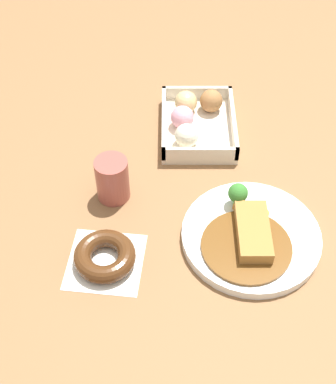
{
  "coord_description": "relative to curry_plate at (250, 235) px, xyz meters",
  "views": [
    {
      "loc": [
        0.69,
        -0.13,
        0.78
      ],
      "look_at": [
        0.02,
        -0.13,
        0.03
      ],
      "focal_mm": 51.11,
      "sensor_mm": 36.0,
      "label": 1
    }
  ],
  "objects": [
    {
      "name": "coffee_mug",
      "position": [
        -0.11,
        -0.25,
        0.03
      ],
      "size": [
        0.06,
        0.06,
        0.09
      ],
      "primitive_type": "cylinder",
      "color": "#9E4C42",
      "rests_on": "ground_plane"
    },
    {
      "name": "chocolate_ring_donut",
      "position": [
        0.05,
        -0.25,
        0.0
      ],
      "size": [
        0.14,
        0.14,
        0.03
      ],
      "color": "white",
      "rests_on": "ground_plane"
    },
    {
      "name": "curry_plate",
      "position": [
        0.0,
        0.0,
        0.0
      ],
      "size": [
        0.25,
        0.25,
        0.07
      ],
      "color": "white",
      "rests_on": "ground_plane"
    },
    {
      "name": "ground_plane",
      "position": [
        -0.11,
        -0.02,
        -0.01
      ],
      "size": [
        1.6,
        1.6,
        0.0
      ],
      "primitive_type": "plane",
      "color": "brown"
    },
    {
      "name": "donut_box",
      "position": [
        -0.3,
        -0.09,
        0.01
      ],
      "size": [
        0.2,
        0.15,
        0.06
      ],
      "color": "beige",
      "rests_on": "ground_plane"
    }
  ]
}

